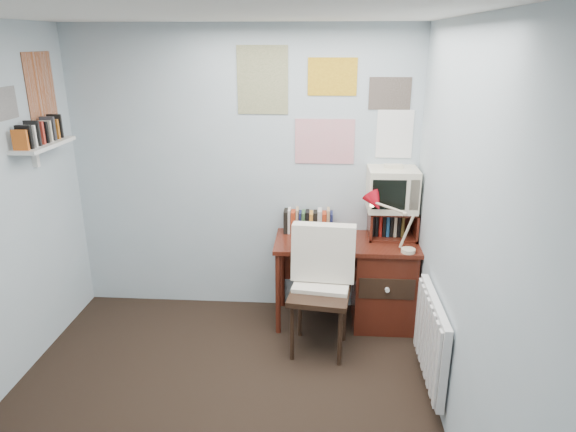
# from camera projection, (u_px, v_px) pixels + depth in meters

# --- Properties ---
(back_wall) EXTENTS (3.00, 0.02, 2.50)m
(back_wall) POSITION_uv_depth(u_px,v_px,m) (244.00, 174.00, 4.48)
(back_wall) COLOR #B2C1CC
(back_wall) RESTS_ON ground
(right_wall) EXTENTS (0.02, 3.50, 2.50)m
(right_wall) POSITION_uv_depth(u_px,v_px,m) (474.00, 261.00, 2.73)
(right_wall) COLOR #B2C1CC
(right_wall) RESTS_ON ground
(ceiling) EXTENTS (3.00, 3.50, 0.02)m
(ceiling) POSITION_uv_depth(u_px,v_px,m) (181.00, 9.00, 2.42)
(ceiling) COLOR white
(ceiling) RESTS_ON back_wall
(desk) EXTENTS (1.20, 0.55, 0.76)m
(desk) POSITION_uv_depth(u_px,v_px,m) (376.00, 280.00, 4.42)
(desk) COLOR #4F1C12
(desk) RESTS_ON ground
(desk_chair) EXTENTS (0.56, 0.54, 0.98)m
(desk_chair) POSITION_uv_depth(u_px,v_px,m) (320.00, 295.00, 3.98)
(desk_chair) COLOR black
(desk_chair) RESTS_ON ground
(desk_lamp) EXTENTS (0.33, 0.30, 0.41)m
(desk_lamp) POSITION_uv_depth(u_px,v_px,m) (410.00, 228.00, 4.02)
(desk_lamp) COLOR red
(desk_lamp) RESTS_ON desk
(tv_riser) EXTENTS (0.40, 0.30, 0.25)m
(tv_riser) POSITION_uv_depth(u_px,v_px,m) (392.00, 223.00, 4.36)
(tv_riser) COLOR #4F1C12
(tv_riser) RESTS_ON desk
(crt_tv) EXTENTS (0.41, 0.38, 0.39)m
(crt_tv) POSITION_uv_depth(u_px,v_px,m) (392.00, 187.00, 4.28)
(crt_tv) COLOR beige
(crt_tv) RESTS_ON tv_riser
(book_row) EXTENTS (0.60, 0.14, 0.22)m
(book_row) POSITION_uv_depth(u_px,v_px,m) (318.00, 221.00, 4.47)
(book_row) COLOR #4F1C12
(book_row) RESTS_ON desk
(radiator) EXTENTS (0.09, 0.80, 0.60)m
(radiator) POSITION_uv_depth(u_px,v_px,m) (432.00, 339.00, 3.52)
(radiator) COLOR white
(radiator) RESTS_ON right_wall
(wall_shelf) EXTENTS (0.20, 0.62, 0.24)m
(wall_shelf) POSITION_uv_depth(u_px,v_px,m) (44.00, 145.00, 3.83)
(wall_shelf) COLOR white
(wall_shelf) RESTS_ON left_wall
(posters_back) EXTENTS (1.20, 0.01, 0.90)m
(posters_back) POSITION_uv_depth(u_px,v_px,m) (326.00, 106.00, 4.23)
(posters_back) COLOR white
(posters_back) RESTS_ON back_wall
(posters_left) EXTENTS (0.01, 0.70, 0.60)m
(posters_left) POSITION_uv_depth(u_px,v_px,m) (23.00, 93.00, 3.71)
(posters_left) COLOR white
(posters_left) RESTS_ON left_wall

